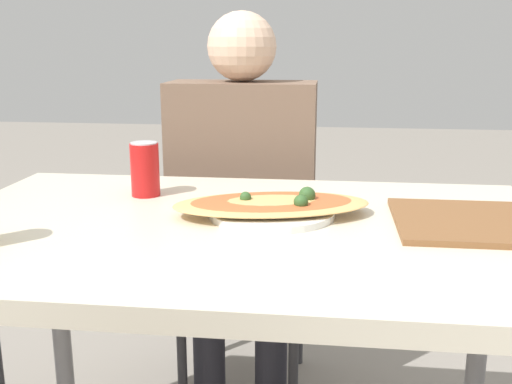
# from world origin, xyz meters

# --- Properties ---
(dining_table) EXTENTS (1.24, 0.79, 0.77)m
(dining_table) POSITION_xyz_m (0.00, 0.00, 0.69)
(dining_table) COLOR beige
(dining_table) RESTS_ON ground_plane
(chair_far_seated) EXTENTS (0.40, 0.40, 0.84)m
(chair_far_seated) POSITION_xyz_m (-0.09, 0.72, 0.48)
(chair_far_seated) COLOR #3F2D1E
(chair_far_seated) RESTS_ON ground_plane
(person_seated) EXTENTS (0.43, 0.23, 1.21)m
(person_seated) POSITION_xyz_m (-0.09, 0.62, 0.71)
(person_seated) COLOR #2D2D38
(person_seated) RESTS_ON ground_plane
(pizza_main) EXTENTS (0.44, 0.28, 0.06)m
(pizza_main) POSITION_xyz_m (0.06, 0.06, 0.79)
(pizza_main) COLOR white
(pizza_main) RESTS_ON dining_table
(soda_can) EXTENTS (0.07, 0.07, 0.12)m
(soda_can) POSITION_xyz_m (-0.25, 0.19, 0.84)
(soda_can) COLOR red
(soda_can) RESTS_ON dining_table
(serving_tray) EXTENTS (0.38, 0.29, 0.01)m
(serving_tray) POSITION_xyz_m (0.49, 0.04, 0.78)
(serving_tray) COLOR brown
(serving_tray) RESTS_ON dining_table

